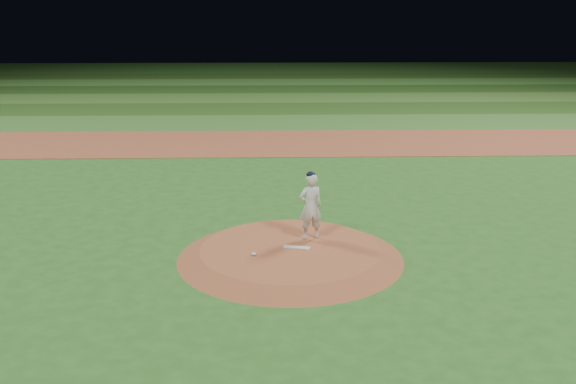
% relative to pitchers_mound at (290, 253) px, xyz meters
% --- Properties ---
extents(ground, '(120.00, 120.00, 0.00)m').
position_rel_pitchers_mound_xyz_m(ground, '(0.00, 0.00, -0.12)').
color(ground, '#265B1D').
rests_on(ground, ground).
extents(infield_dirt_band, '(70.00, 6.00, 0.02)m').
position_rel_pitchers_mound_xyz_m(infield_dirt_band, '(0.00, 14.00, -0.12)').
color(infield_dirt_band, brown).
rests_on(infield_dirt_band, ground).
extents(outfield_stripe_0, '(70.00, 5.00, 0.02)m').
position_rel_pitchers_mound_xyz_m(outfield_stripe_0, '(0.00, 19.50, -0.12)').
color(outfield_stripe_0, '#316725').
rests_on(outfield_stripe_0, ground).
extents(outfield_stripe_1, '(70.00, 5.00, 0.02)m').
position_rel_pitchers_mound_xyz_m(outfield_stripe_1, '(0.00, 24.50, -0.12)').
color(outfield_stripe_1, '#234917').
rests_on(outfield_stripe_1, ground).
extents(outfield_stripe_2, '(70.00, 5.00, 0.02)m').
position_rel_pitchers_mound_xyz_m(outfield_stripe_2, '(0.00, 29.50, -0.12)').
color(outfield_stripe_2, '#386725').
rests_on(outfield_stripe_2, ground).
extents(outfield_stripe_3, '(70.00, 5.00, 0.02)m').
position_rel_pitchers_mound_xyz_m(outfield_stripe_3, '(0.00, 34.50, -0.12)').
color(outfield_stripe_3, '#204717').
rests_on(outfield_stripe_3, ground).
extents(outfield_stripe_4, '(70.00, 5.00, 0.02)m').
position_rel_pitchers_mound_xyz_m(outfield_stripe_4, '(0.00, 39.50, -0.12)').
color(outfield_stripe_4, '#39752A').
rests_on(outfield_stripe_4, ground).
extents(outfield_stripe_5, '(70.00, 5.00, 0.02)m').
position_rel_pitchers_mound_xyz_m(outfield_stripe_5, '(0.00, 44.50, -0.12)').
color(outfield_stripe_5, '#254C18').
rests_on(outfield_stripe_5, ground).
extents(pitchers_mound, '(5.50, 5.50, 0.25)m').
position_rel_pitchers_mound_xyz_m(pitchers_mound, '(0.00, 0.00, 0.00)').
color(pitchers_mound, brown).
rests_on(pitchers_mound, ground).
extents(pitching_rubber, '(0.67, 0.32, 0.03)m').
position_rel_pitchers_mound_xyz_m(pitching_rubber, '(0.16, -0.01, 0.14)').
color(pitching_rubber, silver).
rests_on(pitching_rubber, pitchers_mound).
extents(rosin_bag, '(0.12, 0.12, 0.06)m').
position_rel_pitchers_mound_xyz_m(rosin_bag, '(-0.88, -0.45, 0.16)').
color(rosin_bag, silver).
rests_on(rosin_bag, pitchers_mound).
extents(pitcher_on_mound, '(0.71, 0.58, 1.75)m').
position_rel_pitchers_mound_xyz_m(pitcher_on_mound, '(0.52, 0.68, 0.98)').
color(pitcher_on_mound, silver).
rests_on(pitcher_on_mound, pitchers_mound).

